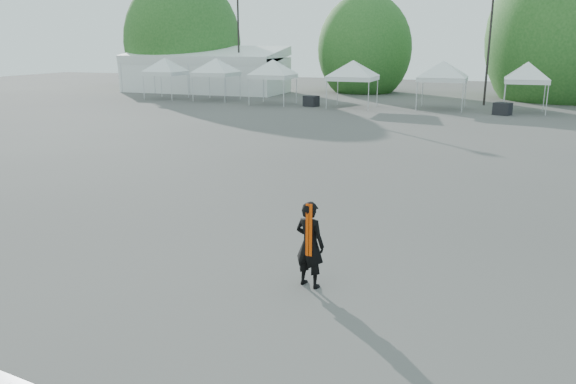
% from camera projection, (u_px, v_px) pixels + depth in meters
% --- Properties ---
extents(ground, '(120.00, 120.00, 0.00)m').
position_uv_depth(ground, '(317.00, 233.00, 13.89)').
color(ground, '#474442').
rests_on(ground, ground).
extents(marquee, '(15.00, 6.25, 4.23)m').
position_uv_depth(marquee, '(205.00, 71.00, 52.45)').
color(marquee, white).
rests_on(marquee, ground).
extents(light_pole_west, '(0.60, 0.25, 10.30)m').
position_uv_depth(light_pole_west, '(238.00, 28.00, 49.23)').
color(light_pole_west, black).
rests_on(light_pole_west, ground).
extents(light_pole_east, '(0.60, 0.25, 9.80)m').
position_uv_depth(light_pole_east, '(491.00, 28.00, 40.45)').
color(light_pole_east, black).
rests_on(light_pole_east, ground).
extents(tree_far_w, '(4.80, 4.80, 7.30)m').
position_uv_depth(tree_far_w, '(183.00, 42.00, 55.85)').
color(tree_far_w, '#382314').
rests_on(tree_far_w, ground).
extents(tree_mid_w, '(4.16, 4.16, 6.33)m').
position_uv_depth(tree_mid_w, '(365.00, 49.00, 51.79)').
color(tree_mid_w, '#382314').
rests_on(tree_mid_w, ground).
extents(tree_mid_e, '(5.12, 5.12, 7.79)m').
position_uv_depth(tree_mid_e, '(571.00, 38.00, 44.96)').
color(tree_mid_e, '#382314').
rests_on(tree_mid_e, ground).
extents(tent_a, '(3.98, 3.98, 3.88)m').
position_uv_depth(tent_a, '(165.00, 61.00, 45.92)').
color(tent_a, silver).
rests_on(tent_a, ground).
extents(tent_b, '(4.28, 4.28, 3.88)m').
position_uv_depth(tent_b, '(216.00, 62.00, 44.67)').
color(tent_b, silver).
rests_on(tent_b, ground).
extents(tent_c, '(4.18, 4.18, 3.88)m').
position_uv_depth(tent_c, '(273.00, 63.00, 41.63)').
color(tent_c, silver).
rests_on(tent_c, ground).
extents(tent_d, '(4.52, 4.52, 3.88)m').
position_uv_depth(tent_d, '(353.00, 64.00, 39.62)').
color(tent_d, silver).
rests_on(tent_d, ground).
extents(tent_e, '(4.56, 4.56, 3.88)m').
position_uv_depth(tent_e, '(444.00, 65.00, 38.67)').
color(tent_e, silver).
rests_on(tent_e, ground).
extents(tent_f, '(3.88, 3.88, 3.88)m').
position_uv_depth(tent_f, '(528.00, 66.00, 36.73)').
color(tent_f, silver).
rests_on(tent_f, ground).
extents(man, '(0.71, 0.57, 1.70)m').
position_uv_depth(man, '(310.00, 244.00, 10.66)').
color(man, black).
rests_on(man, ground).
extents(crate_west, '(1.19, 1.06, 0.77)m').
position_uv_depth(crate_west, '(311.00, 101.00, 41.06)').
color(crate_west, black).
rests_on(crate_west, ground).
extents(crate_mid, '(1.25, 1.13, 0.80)m').
position_uv_depth(crate_mid, '(502.00, 109.00, 36.18)').
color(crate_mid, black).
rests_on(crate_mid, ground).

